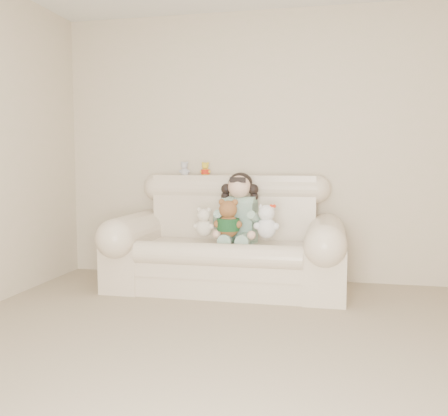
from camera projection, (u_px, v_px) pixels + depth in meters
floor at (241, 393)px, 2.49m from camera, size 5.00×5.00×0.00m
wall_back at (287, 147)px, 4.81m from camera, size 4.50×0.00×4.50m
sofa at (226, 233)px, 4.49m from camera, size 2.10×0.95×1.03m
seated_child at (239, 207)px, 4.52m from camera, size 0.47×0.54×0.65m
brown_teddy at (228, 215)px, 4.32m from camera, size 0.29×0.25×0.39m
white_cat at (267, 218)px, 4.28m from camera, size 0.27×0.24×0.35m
cream_teddy at (204, 219)px, 4.38m from camera, size 0.22×0.19×0.30m
yellow_mini_bear at (205, 168)px, 4.86m from camera, size 0.12×0.10×0.17m
grey_mini_plush at (185, 168)px, 4.89m from camera, size 0.13×0.12×0.18m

